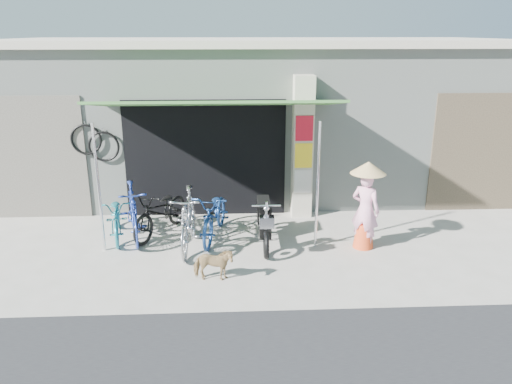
{
  "coord_description": "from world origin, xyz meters",
  "views": [
    {
      "loc": [
        -0.64,
        -7.78,
        3.85
      ],
      "look_at": [
        -0.2,
        1.0,
        1.0
      ],
      "focal_mm": 35.0,
      "sensor_mm": 36.0,
      "label": 1
    }
  ],
  "objects_px": {
    "nun": "(366,205)",
    "bike_navy": "(215,214)",
    "moped": "(264,221)",
    "bike_silver": "(188,220)",
    "street_dog": "(213,265)",
    "bike_teal": "(117,217)",
    "bike_blue": "(133,212)",
    "bike_black": "(161,212)"
  },
  "relations": [
    {
      "from": "bike_black",
      "to": "street_dog",
      "type": "xyz_separation_m",
      "value": [
        1.08,
        -1.99,
        -0.19
      ]
    },
    {
      "from": "bike_blue",
      "to": "nun",
      "type": "distance_m",
      "value": 4.39
    },
    {
      "from": "bike_teal",
      "to": "street_dog",
      "type": "height_order",
      "value": "bike_teal"
    },
    {
      "from": "nun",
      "to": "bike_navy",
      "type": "bearing_deg",
      "value": 27.15
    },
    {
      "from": "bike_teal",
      "to": "moped",
      "type": "relative_size",
      "value": 0.92
    },
    {
      "from": "bike_teal",
      "to": "street_dog",
      "type": "xyz_separation_m",
      "value": [
        1.91,
        -1.87,
        -0.15
      ]
    },
    {
      "from": "bike_navy",
      "to": "street_dog",
      "type": "distance_m",
      "value": 1.76
    },
    {
      "from": "street_dog",
      "to": "nun",
      "type": "relative_size",
      "value": 0.4
    },
    {
      "from": "bike_teal",
      "to": "bike_navy",
      "type": "distance_m",
      "value": 1.9
    },
    {
      "from": "bike_teal",
      "to": "moped",
      "type": "distance_m",
      "value": 2.85
    },
    {
      "from": "nun",
      "to": "moped",
      "type": "bearing_deg",
      "value": 30.41
    },
    {
      "from": "bike_silver",
      "to": "nun",
      "type": "xyz_separation_m",
      "value": [
        3.24,
        -0.12,
        0.26
      ]
    },
    {
      "from": "bike_black",
      "to": "nun",
      "type": "bearing_deg",
      "value": 13.41
    },
    {
      "from": "bike_black",
      "to": "street_dog",
      "type": "distance_m",
      "value": 2.27
    },
    {
      "from": "bike_black",
      "to": "bike_navy",
      "type": "xyz_separation_m",
      "value": [
        1.07,
        -0.25,
        0.01
      ]
    },
    {
      "from": "bike_teal",
      "to": "bike_silver",
      "type": "bearing_deg",
      "value": -33.81
    },
    {
      "from": "bike_blue",
      "to": "bike_teal",
      "type": "bearing_deg",
      "value": 157.45
    },
    {
      "from": "nun",
      "to": "street_dog",
      "type": "bearing_deg",
      "value": 62.07
    },
    {
      "from": "bike_black",
      "to": "bike_navy",
      "type": "height_order",
      "value": "bike_navy"
    },
    {
      "from": "bike_blue",
      "to": "street_dog",
      "type": "distance_m",
      "value": 2.42
    },
    {
      "from": "bike_silver",
      "to": "nun",
      "type": "distance_m",
      "value": 3.25
    },
    {
      "from": "bike_silver",
      "to": "bike_black",
      "type": "bearing_deg",
      "value": 132.25
    },
    {
      "from": "bike_blue",
      "to": "bike_navy",
      "type": "relative_size",
      "value": 0.97
    },
    {
      "from": "bike_blue",
      "to": "nun",
      "type": "relative_size",
      "value": 1.08
    },
    {
      "from": "bike_teal",
      "to": "nun",
      "type": "relative_size",
      "value": 0.98
    },
    {
      "from": "bike_silver",
      "to": "street_dog",
      "type": "bearing_deg",
      "value": -66.67
    },
    {
      "from": "bike_navy",
      "to": "nun",
      "type": "height_order",
      "value": "nun"
    },
    {
      "from": "bike_black",
      "to": "bike_blue",
      "type": "bearing_deg",
      "value": -135.18
    },
    {
      "from": "bike_silver",
      "to": "street_dog",
      "type": "relative_size",
      "value": 2.82
    },
    {
      "from": "bike_black",
      "to": "moped",
      "type": "bearing_deg",
      "value": 10.21
    },
    {
      "from": "bike_navy",
      "to": "bike_teal",
      "type": "bearing_deg",
      "value": -173.34
    },
    {
      "from": "bike_teal",
      "to": "bike_black",
      "type": "xyz_separation_m",
      "value": [
        0.83,
        0.13,
        0.05
      ]
    },
    {
      "from": "bike_black",
      "to": "bike_silver",
      "type": "bearing_deg",
      "value": -24.69
    },
    {
      "from": "bike_blue",
      "to": "bike_black",
      "type": "bearing_deg",
      "value": 5.3
    },
    {
      "from": "bike_blue",
      "to": "bike_black",
      "type": "height_order",
      "value": "bike_blue"
    },
    {
      "from": "bike_navy",
      "to": "moped",
      "type": "distance_m",
      "value": 0.97
    },
    {
      "from": "moped",
      "to": "nun",
      "type": "relative_size",
      "value": 1.07
    },
    {
      "from": "street_dog",
      "to": "nun",
      "type": "bearing_deg",
      "value": -63.29
    },
    {
      "from": "bike_silver",
      "to": "nun",
      "type": "relative_size",
      "value": 1.13
    },
    {
      "from": "bike_silver",
      "to": "bike_navy",
      "type": "height_order",
      "value": "bike_silver"
    },
    {
      "from": "bike_blue",
      "to": "moped",
      "type": "height_order",
      "value": "bike_blue"
    },
    {
      "from": "bike_teal",
      "to": "bike_blue",
      "type": "distance_m",
      "value": 0.35
    }
  ]
}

